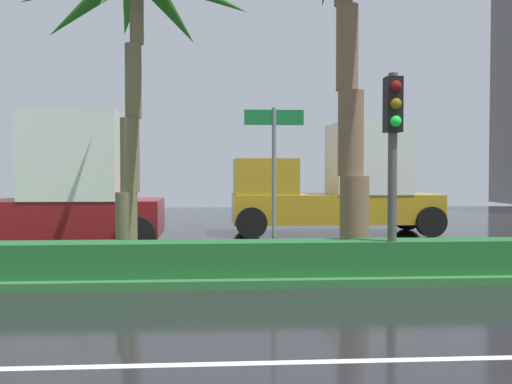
% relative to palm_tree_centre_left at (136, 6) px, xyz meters
% --- Properties ---
extents(ground_plane, '(90.00, 42.00, 0.10)m').
position_rel_palm_tree_centre_left_xyz_m(ground_plane, '(1.86, 1.03, -5.22)').
color(ground_plane, black).
extents(near_lane_divider_stripe, '(81.00, 0.14, 0.01)m').
position_rel_palm_tree_centre_left_xyz_m(near_lane_divider_stripe, '(1.86, -5.97, -5.17)').
color(near_lane_divider_stripe, white).
rests_on(near_lane_divider_stripe, ground_plane).
extents(median_strip, '(85.50, 4.00, 0.15)m').
position_rel_palm_tree_centre_left_xyz_m(median_strip, '(1.86, 0.03, -5.10)').
color(median_strip, '#2D6B33').
rests_on(median_strip, ground_plane).
extents(median_hedge, '(76.50, 0.70, 0.60)m').
position_rel_palm_tree_centre_left_xyz_m(median_hedge, '(1.86, -1.37, -4.72)').
color(median_hedge, '#1E6028').
rests_on(median_hedge, median_strip).
extents(palm_tree_centre_left, '(4.47, 4.36, 6.26)m').
position_rel_palm_tree_centre_left_xyz_m(palm_tree_centre_left, '(0.00, 0.00, 0.00)').
color(palm_tree_centre_left, '#706444').
rests_on(palm_tree_centre_left, median_strip).
extents(traffic_signal_median_right, '(0.28, 0.43, 3.54)m').
position_rel_palm_tree_centre_left_xyz_m(traffic_signal_median_right, '(4.60, -1.61, -2.59)').
color(traffic_signal_median_right, '#4C4C47').
rests_on(traffic_signal_median_right, median_strip).
extents(street_name_sign, '(1.10, 0.08, 3.00)m').
position_rel_palm_tree_centre_left_xyz_m(street_name_sign, '(2.60, -0.81, -3.09)').
color(street_name_sign, slate).
rests_on(street_name_sign, median_strip).
extents(box_truck_lead, '(6.40, 2.64, 3.46)m').
position_rel_palm_tree_centre_left_xyz_m(box_truck_lead, '(-2.95, 3.83, -3.62)').
color(box_truck_lead, maroon).
rests_on(box_truck_lead, ground_plane).
extents(box_truck_following, '(6.40, 2.64, 3.46)m').
position_rel_palm_tree_centre_left_xyz_m(box_truck_following, '(5.41, 7.19, -3.62)').
color(box_truck_following, '#B28C1E').
rests_on(box_truck_following, ground_plane).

